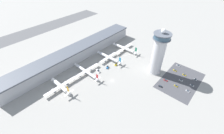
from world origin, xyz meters
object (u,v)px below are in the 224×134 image
Objects in this scene: car_maroon_suv at (184,75)px; car_red_hatchback at (188,91)px; airplane_gate_bravo at (86,71)px; car_grey_coupe at (192,85)px; service_truck_catering at (116,64)px; car_black_suv at (176,86)px; car_green_van at (195,80)px; car_white_wagon at (178,66)px; airplane_gate_delta at (124,48)px; control_tower at (159,53)px; service_truck_baggage at (107,67)px; car_blue_compact at (181,80)px; car_silver_sedan at (166,80)px; airplane_gate_charlie at (109,57)px; service_truck_fuel at (98,71)px; car_yellow_taxi at (160,86)px; car_navy_sedan at (175,70)px; airplane_gate_alpha at (61,86)px.

car_red_hatchback is at bearing -152.16° from car_maroon_suv.
airplane_gate_bravo is 128.61m from car_grey_coupe.
car_black_suv is (14.89, -79.08, -0.27)m from service_truck_catering.
car_white_wagon is at bearing 64.10° from car_green_van.
airplane_gate_delta is 10.42× the size of car_green_van.
control_tower reaches higher than car_maroon_suv.
airplane_gate_bravo is 135.65m from car_green_van.
airplane_gate_bravo is at bearing 156.25° from service_truck_baggage.
car_blue_compact is (12.83, -0.66, 0.06)m from car_black_suv.
car_maroon_suv is (-0.19, 13.56, -0.03)m from car_green_van.
service_truck_catering is at bearing 113.93° from car_green_van.
car_green_van is 36.88m from car_silver_sedan.
car_blue_compact is at bearing -75.02° from airplane_gate_charlie.
service_truck_baggage is at bearing 122.77° from car_maroon_suv.
service_truck_baggage is at bearing 161.30° from service_truck_catering.
car_yellow_taxi is at bearing -68.69° from service_truck_fuel.
airplane_gate_alpha is at bearing 144.38° from car_navy_sedan.
control_tower reaches higher than car_navy_sedan.
car_silver_sedan is at bearing 133.31° from car_green_van.
car_maroon_suv is at bearing -52.21° from service_truck_fuel.
car_silver_sedan reaches higher than car_navy_sedan.
service_truck_baggage is 89.03m from car_navy_sedan.
car_navy_sedan is at bearing 25.52° from car_black_suv.
service_truck_fuel is 85.03m from car_silver_sedan.
car_yellow_taxi is at bearing 116.65° from car_red_hatchback.
airplane_gate_charlie is 6.48× the size of service_truck_catering.
airplane_gate_charlie is 18.97m from service_truck_baggage.
car_black_suv is at bearing 134.10° from car_grey_coupe.
service_truck_catering is 84.42m from car_blue_compact.
airplane_gate_delta is 9.27× the size of car_grey_coupe.
car_green_van is 18.41m from car_blue_compact.
car_silver_sedan is 13.54m from car_yellow_taxi.
car_yellow_taxi is (-12.69, 13.34, 0.01)m from car_black_suv.
airplane_gate_charlie reaches higher than car_silver_sedan.
airplane_gate_delta is 63.93m from service_truck_fuel.
service_truck_baggage is at bearing 112.82° from car_grey_coupe.
service_truck_fuel reaches higher than car_maroon_suv.
car_grey_coupe is 1.00× the size of car_yellow_taxi.
airplane_gate_charlie reaches higher than car_blue_compact.
car_red_hatchback is 46.90m from car_white_wagon.
airplane_gate_bravo is 7.67× the size of service_truck_baggage.
car_silver_sedan is (-12.39, 27.13, 0.03)m from car_grey_coupe.
airplane_gate_bravo is 124.92m from car_maroon_suv.
car_blue_compact is (-0.41, 13.00, 0.10)m from car_grey_coupe.
airplane_gate_charlie is 9.19× the size of car_white_wagon.
service_truck_catering is 0.84× the size of service_truck_fuel.
airplane_gate_charlie is 10.19× the size of car_red_hatchback.
car_grey_coupe is (54.74, -100.86, -0.44)m from service_truck_fuel.
car_yellow_taxi is (-13.54, -0.12, 0.03)m from car_silver_sedan.
airplane_gate_delta is at bearing 20.70° from service_truck_catering.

